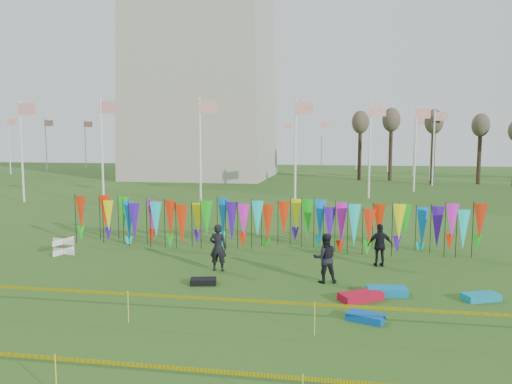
% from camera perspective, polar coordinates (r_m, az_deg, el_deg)
% --- Properties ---
extents(ground, '(160.00, 160.00, 0.00)m').
position_cam_1_polar(ground, '(15.77, -3.78, -12.44)').
color(ground, '#284D15').
rests_on(ground, ground).
extents(flagpole_ring, '(57.40, 56.16, 8.00)m').
position_cam_1_polar(flagpole_ring, '(64.95, -5.89, 5.23)').
color(flagpole_ring, silver).
rests_on(flagpole_ring, ground).
extents(banner_row, '(18.64, 0.64, 2.19)m').
position_cam_1_polar(banner_row, '(22.86, 1.47, -3.21)').
color(banner_row, black).
rests_on(banner_row, ground).
extents(caution_tape_near, '(26.00, 0.02, 0.90)m').
position_cam_1_polar(caution_tape_near, '(13.62, -6.89, -12.06)').
color(caution_tape_near, yellow).
rests_on(caution_tape_near, ground).
extents(caution_tape_far, '(26.00, 0.02, 0.90)m').
position_cam_1_polar(caution_tape_far, '(10.13, -13.76, -18.84)').
color(caution_tape_far, yellow).
rests_on(caution_tape_far, ground).
extents(box_kite, '(0.63, 0.63, 0.70)m').
position_cam_1_polar(box_kite, '(23.33, -21.12, -5.82)').
color(box_kite, red).
rests_on(box_kite, ground).
extents(person_left, '(0.66, 0.49, 1.81)m').
position_cam_1_polar(person_left, '(19.08, -4.36, -6.34)').
color(person_left, black).
rests_on(person_left, ground).
extents(person_mid, '(0.93, 0.68, 1.74)m').
position_cam_1_polar(person_mid, '(17.71, 7.90, -7.49)').
color(person_mid, black).
rests_on(person_mid, ground).
extents(person_right, '(1.08, 0.75, 1.69)m').
position_cam_1_polar(person_right, '(20.28, 13.99, -5.93)').
color(person_right, black).
rests_on(person_right, ground).
extents(kite_bag_turquoise, '(1.31, 0.74, 0.25)m').
position_cam_1_polar(kite_bag_turquoise, '(16.92, 14.73, -10.89)').
color(kite_bag_turquoise, '#0C78B9').
rests_on(kite_bag_turquoise, ground).
extents(kite_bag_blue, '(1.11, 0.83, 0.21)m').
position_cam_1_polar(kite_bag_blue, '(14.52, 12.41, -13.82)').
color(kite_bag_blue, '#0B4EB7').
rests_on(kite_bag_blue, ground).
extents(kite_bag_red, '(1.47, 1.23, 0.25)m').
position_cam_1_polar(kite_bag_red, '(16.20, 11.88, -11.61)').
color(kite_bag_red, '#B70C25').
rests_on(kite_bag_red, ground).
extents(kite_bag_black, '(0.96, 0.68, 0.20)m').
position_cam_1_polar(kite_bag_black, '(17.61, -6.04, -10.12)').
color(kite_bag_black, black).
rests_on(kite_bag_black, ground).
extents(kite_bag_teal, '(1.24, 0.92, 0.21)m').
position_cam_1_polar(kite_bag_teal, '(17.35, 24.34, -10.88)').
color(kite_bag_teal, '#0C8CAC').
rests_on(kite_bag_teal, ground).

